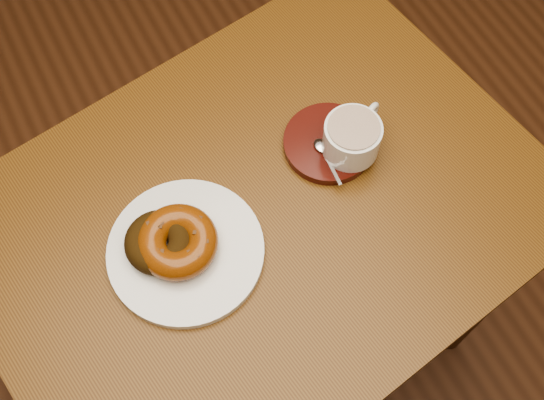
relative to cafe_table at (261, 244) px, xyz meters
name	(u,v)px	position (x,y,z in m)	size (l,w,h in m)	color
ground	(230,342)	(-0.08, 0.05, -0.67)	(6.00, 6.00, 0.00)	#532E1A
cafe_table	(261,244)	(0.00, 0.00, 0.00)	(0.95, 0.77, 0.80)	brown
donut_plate	(186,251)	(-0.13, -0.01, 0.13)	(0.23, 0.23, 0.01)	white
donut_cinnamon	(159,242)	(-0.16, 0.01, 0.16)	(0.10, 0.10, 0.04)	#311F09
donut_caramel	(178,242)	(-0.13, 0.00, 0.16)	(0.14, 0.14, 0.04)	brown
saucer	(329,143)	(0.15, 0.05, 0.14)	(0.14, 0.14, 0.02)	#3D0D08
coffee_cup	(352,137)	(0.17, 0.03, 0.17)	(0.11, 0.09, 0.06)	white
teaspoon	(323,150)	(0.13, 0.04, 0.15)	(0.02, 0.09, 0.01)	silver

